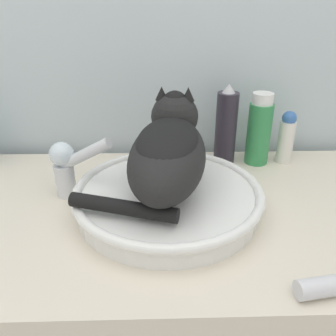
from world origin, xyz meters
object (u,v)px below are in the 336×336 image
deodorant_stick (286,137)px  shampoo_bottle_tall (259,130)px  hairspray_can_black (226,128)px  cat (168,148)px  faucet (68,165)px

deodorant_stick → shampoo_bottle_tall: shampoo_bottle_tall is taller
hairspray_can_black → deodorant_stick: (0.16, -0.00, -0.03)m
cat → shampoo_bottle_tall: size_ratio=1.81×
faucet → hairspray_can_black: size_ratio=0.71×
cat → faucet: cat is taller
faucet → deodorant_stick: size_ratio=1.06×
faucet → hairspray_can_black: (0.38, 0.17, 0.02)m
faucet → shampoo_bottle_tall: 0.49m
deodorant_stick → shampoo_bottle_tall: (-0.08, 0.00, 0.02)m
cat → hairspray_can_black: 0.27m
hairspray_can_black → shampoo_bottle_tall: 0.09m
deodorant_stick → cat: bearing=-146.5°
hairspray_can_black → shampoo_bottle_tall: bearing=-0.0°
faucet → deodorant_stick: faucet is taller
cat → hairspray_can_black: size_ratio=1.61×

